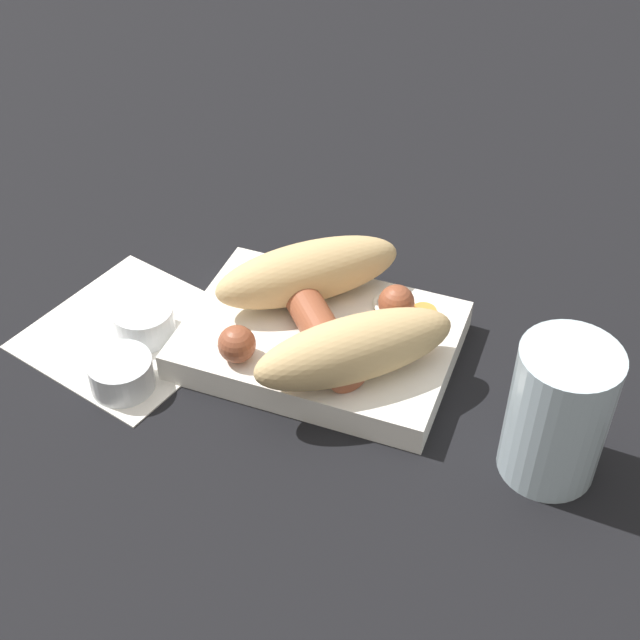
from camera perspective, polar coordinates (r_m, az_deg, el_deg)
ground_plane at (r=0.76m, az=-0.00°, el=-2.04°), size 3.00×3.00×0.00m
food_tray at (r=0.75m, az=-0.00°, el=-1.32°), size 0.22×0.16×0.03m
bread_roll at (r=0.72m, az=0.67°, el=0.74°), size 0.22×0.22×0.05m
sausage at (r=0.73m, az=-0.09°, el=-0.18°), size 0.13×0.12×0.03m
pickled_veggies at (r=0.75m, az=5.13°, el=0.11°), size 0.06×0.07×0.01m
napkin at (r=0.80m, az=-11.97°, el=-0.76°), size 0.19×0.19×0.00m
condiment_cup_near at (r=0.78m, az=-11.19°, el=-0.23°), size 0.05×0.05×0.03m
condiment_cup_far at (r=0.74m, az=-12.58°, el=-3.49°), size 0.05×0.05×0.03m
drink_glass at (r=0.66m, az=14.99°, el=-5.78°), size 0.07×0.07×0.11m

